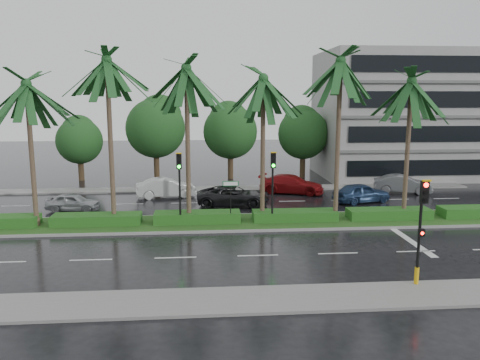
{
  "coord_description": "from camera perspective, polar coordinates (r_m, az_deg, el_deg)",
  "views": [
    {
      "loc": [
        -2.61,
        -26.74,
        7.57
      ],
      "look_at": [
        -0.36,
        1.5,
        2.63
      ],
      "focal_mm": 35.0,
      "sensor_mm": 36.0,
      "label": 1
    }
  ],
  "objects": [
    {
      "name": "far_sidewalk",
      "position": [
        39.55,
        -0.69,
        -1.05
      ],
      "size": [
        40.0,
        2.0,
        0.12
      ],
      "primitive_type": "cube",
      "color": "slate",
      "rests_on": "ground"
    },
    {
      "name": "palm_row",
      "position": [
        27.8,
        -1.79,
        11.66
      ],
      "size": [
        26.3,
        4.2,
        10.42
      ],
      "color": "#413125",
      "rests_on": "median"
    },
    {
      "name": "lane_markings",
      "position": [
        27.95,
        7.31,
        -5.89
      ],
      "size": [
        34.0,
        13.06,
        0.01
      ],
      "color": "silver",
      "rests_on": "ground"
    },
    {
      "name": "building",
      "position": [
        48.87,
        19.27,
        7.51
      ],
      "size": [
        16.0,
        10.0,
        12.0
      ],
      "primitive_type": "cube",
      "color": "gray",
      "rests_on": "ground"
    },
    {
      "name": "car_silver",
      "position": [
        33.86,
        -19.7,
        -2.56
      ],
      "size": [
        1.76,
        3.69,
        1.22
      ],
      "primitive_type": "imported",
      "rotation": [
        0.0,
        0.0,
        1.48
      ],
      "color": "#A2A5AA",
      "rests_on": "ground"
    },
    {
      "name": "car_grey",
      "position": [
        40.12,
        19.2,
        -0.47
      ],
      "size": [
        2.78,
        4.72,
        1.47
      ],
      "primitive_type": "imported",
      "rotation": [
        0.0,
        0.0,
        1.28
      ],
      "color": "#5D5F63",
      "rests_on": "ground"
    },
    {
      "name": "signal_median_left",
      "position": [
        27.46,
        -7.4,
        0.23
      ],
      "size": [
        0.34,
        0.42,
        4.36
      ],
      "color": "black",
      "rests_on": "median"
    },
    {
      "name": "signal_near",
      "position": [
        20.02,
        21.19,
        -5.45
      ],
      "size": [
        0.34,
        0.45,
        4.36
      ],
      "color": "black",
      "rests_on": "near_sidewalk"
    },
    {
      "name": "median",
      "position": [
        28.85,
        0.79,
        -5.15
      ],
      "size": [
        36.0,
        4.0,
        0.15
      ],
      "color": "gray",
      "rests_on": "ground"
    },
    {
      "name": "car_darkgrey",
      "position": [
        33.38,
        -0.84,
        -1.96
      ],
      "size": [
        2.96,
        5.37,
        1.42
      ],
      "primitive_type": "imported",
      "rotation": [
        0.0,
        0.0,
        1.45
      ],
      "color": "black",
      "rests_on": "ground"
    },
    {
      "name": "car_white",
      "position": [
        36.68,
        -9.0,
        -0.94
      ],
      "size": [
        2.32,
        4.76,
        1.5
      ],
      "primitive_type": "imported",
      "rotation": [
        0.0,
        0.0,
        1.74
      ],
      "color": "#BBBBBB",
      "rests_on": "ground"
    },
    {
      "name": "street_sign",
      "position": [
        27.81,
        -1.15,
        -1.4
      ],
      "size": [
        0.95,
        0.09,
        2.6
      ],
      "color": "black",
      "rests_on": "median"
    },
    {
      "name": "car_red",
      "position": [
        38.01,
        6.3,
        -0.5
      ],
      "size": [
        3.72,
        5.57,
        1.5
      ],
      "primitive_type": "imported",
      "rotation": [
        0.0,
        0.0,
        1.23
      ],
      "color": "maroon",
      "rests_on": "ground"
    },
    {
      "name": "car_blue",
      "position": [
        35.57,
        14.59,
        -1.52
      ],
      "size": [
        2.85,
        4.58,
        1.45
      ],
      "primitive_type": "imported",
      "rotation": [
        0.0,
        0.0,
        1.86
      ],
      "color": "navy",
      "rests_on": "ground"
    },
    {
      "name": "hedge",
      "position": [
        28.76,
        0.79,
        -4.44
      ],
      "size": [
        35.2,
        1.4,
        0.6
      ],
      "color": "#154C1A",
      "rests_on": "median"
    },
    {
      "name": "bg_trees",
      "position": [
        44.51,
        -0.91,
        6.15
      ],
      "size": [
        32.52,
        5.52,
        7.97
      ],
      "color": "#352718",
      "rests_on": "ground"
    },
    {
      "name": "near_sidewalk",
      "position": [
        18.35,
        4.15,
        -14.29
      ],
      "size": [
        40.0,
        2.4,
        0.12
      ],
      "primitive_type": "cube",
      "color": "slate",
      "rests_on": "ground"
    },
    {
      "name": "ground",
      "position": [
        27.91,
        0.98,
        -5.84
      ],
      "size": [
        120.0,
        120.0,
        0.0
      ],
      "primitive_type": "plane",
      "color": "black",
      "rests_on": "ground"
    },
    {
      "name": "signal_median_right",
      "position": [
        27.73,
        4.03,
        0.38
      ],
      "size": [
        0.34,
        0.42,
        4.36
      ],
      "color": "black",
      "rests_on": "median"
    }
  ]
}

